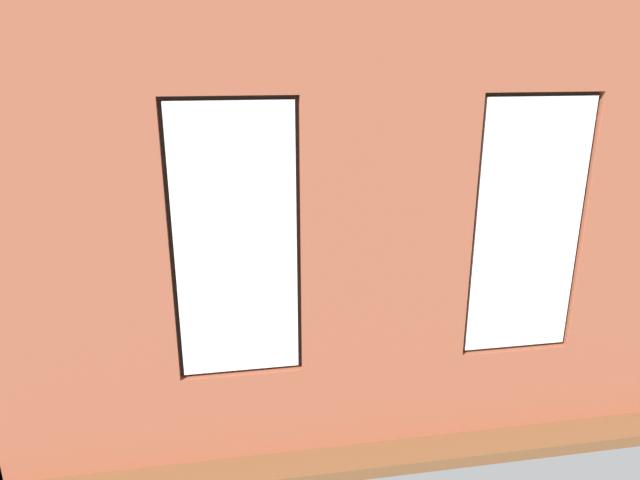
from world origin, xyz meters
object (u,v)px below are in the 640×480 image
object	(u,v)px
couch_by_window	(288,367)
couch_left	(514,284)
tv_flatscreen	(101,243)
media_console	(107,292)
potted_plant_foreground_right	(147,219)
potted_plant_near_tv	(138,284)
potted_plant_between_couches	(444,320)
potted_plant_by_left_couch	(440,249)
potted_plant_mid_room_small	(393,254)
cup_ceramic	(323,271)
coffee_table	(294,286)
papasan_chair	(228,235)
table_plant_small	(261,281)
potted_plant_corner_near_left	(450,202)
remote_gray	(304,285)
potted_plant_corner_far_left	(611,318)

from	to	relation	value
couch_by_window	couch_left	xyz separation A→B (m)	(-2.96, -1.48, 0.00)
couch_left	tv_flatscreen	size ratio (longest dim) A/B	1.93
media_console	potted_plant_foreground_right	world-z (taller)	potted_plant_foreground_right
couch_by_window	potted_plant_near_tv	xyz separation A→B (m)	(1.40, -1.10, 0.45)
media_console	potted_plant_between_couches	size ratio (longest dim) A/B	1.23
potted_plant_by_left_couch	potted_plant_mid_room_small	distance (m)	0.92
tv_flatscreen	potted_plant_near_tv	distance (m)	1.22
potted_plant_mid_room_small	cup_ceramic	bearing A→B (deg)	27.56
coffee_table	potted_plant_near_tv	distance (m)	1.87
coffee_table	potted_plant_mid_room_small	size ratio (longest dim) A/B	2.18
couch_left	potted_plant_foreground_right	distance (m)	5.24
cup_ceramic	papasan_chair	xyz separation A→B (m)	(1.13, -1.70, -0.00)
couch_left	cup_ceramic	bearing A→B (deg)	-105.01
potted_plant_near_tv	cup_ceramic	bearing A→B (deg)	-157.44
table_plant_small	potted_plant_corner_near_left	size ratio (longest dim) A/B	0.15
cup_ceramic	potted_plant_near_tv	distance (m)	2.26
couch_left	media_console	xyz separation A→B (m)	(4.91, -0.70, -0.05)
coffee_table	table_plant_small	xyz separation A→B (m)	(0.41, 0.13, 0.15)
potted_plant_corner_near_left	cup_ceramic	bearing A→B (deg)	39.61
remote_gray	tv_flatscreen	size ratio (longest dim) A/B	0.16
potted_plant_between_couches	potted_plant_corner_near_left	size ratio (longest dim) A/B	0.80
potted_plant_foreground_right	potted_plant_near_tv	distance (m)	2.84
potted_plant_foreground_right	cup_ceramic	bearing A→B (deg)	139.52
cup_ceramic	table_plant_small	xyz separation A→B (m)	(0.79, 0.29, 0.05)
couch_left	potted_plant_near_tv	distance (m)	4.40
potted_plant_corner_far_left	potted_plant_corner_near_left	bearing A→B (deg)	-89.98
couch_left	potted_plant_between_couches	world-z (taller)	potted_plant_between_couches
couch_left	coffee_table	size ratio (longest dim) A/B	1.49
papasan_chair	potted_plant_between_couches	size ratio (longest dim) A/B	1.17
media_console	papasan_chair	size ratio (longest dim) A/B	1.06
table_plant_small	potted_plant_by_left_couch	xyz separation A→B (m)	(-2.69, -1.25, -0.19)
cup_ceramic	potted_plant_foreground_right	world-z (taller)	potted_plant_foreground_right
papasan_chair	potted_plant_between_couches	xyz separation A→B (m)	(-1.95, 3.61, 0.20)
remote_gray	tv_flatscreen	world-z (taller)	tv_flatscreen
remote_gray	potted_plant_corner_far_left	world-z (taller)	potted_plant_corner_far_left
tv_flatscreen	papasan_chair	size ratio (longest dim) A/B	0.90
tv_flatscreen	potted_plant_corner_near_left	world-z (taller)	tv_flatscreen
media_console	papasan_chair	xyz separation A→B (m)	(-1.48, -1.48, 0.18)
couch_by_window	remote_gray	xyz separation A→B (m)	(-0.39, -1.68, 0.09)
table_plant_small	media_console	xyz separation A→B (m)	(1.83, -0.50, -0.23)
couch_left	potted_plant_foreground_right	xyz separation A→B (m)	(4.61, -2.45, 0.36)
couch_left	couch_by_window	bearing A→B (deg)	-66.66
tv_flatscreen	potted_plant_corner_near_left	xyz separation A→B (m)	(-5.06, -1.81, -0.18)
table_plant_small	potted_plant_mid_room_small	xyz separation A→B (m)	(-1.86, -0.85, -0.08)
potted_plant_by_left_couch	potted_plant_corner_near_left	distance (m)	1.27
cup_ceramic	potted_plant_foreground_right	xyz separation A→B (m)	(2.31, -1.97, 0.23)
couch_by_window	tv_flatscreen	xyz separation A→B (m)	(1.95, -2.18, 0.58)
potted_plant_near_tv	potted_plant_corner_far_left	bearing A→B (deg)	165.13
cup_ceramic	potted_plant_by_left_couch	distance (m)	2.13
potted_plant_mid_room_small	tv_flatscreen	bearing A→B (deg)	5.29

